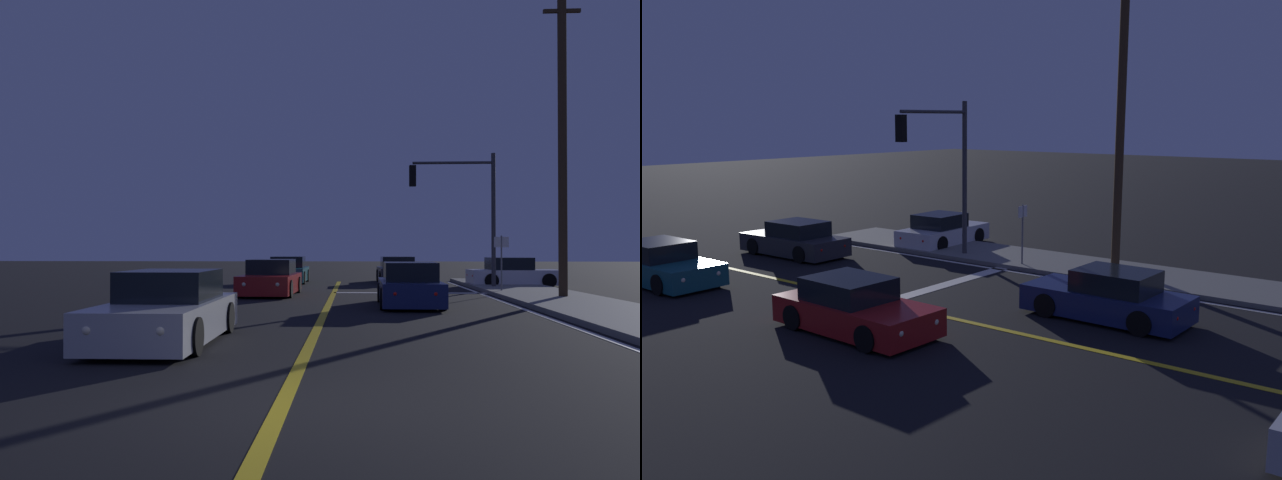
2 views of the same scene
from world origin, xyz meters
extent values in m
plane|color=black|center=(0.00, 0.00, 0.00)|extent=(160.00, 160.00, 0.00)
cube|color=slate|center=(7.53, 9.95, 0.07)|extent=(3.20, 35.82, 0.15)
cube|color=gold|center=(0.00, 9.95, 0.01)|extent=(0.20, 33.83, 0.01)
cube|color=silver|center=(5.68, 9.95, 0.01)|extent=(0.16, 33.83, 0.01)
cube|color=silver|center=(2.97, 18.40, 0.01)|extent=(5.93, 0.50, 0.01)
cube|color=navy|center=(2.49, 12.68, 0.44)|extent=(1.82, 4.31, 0.68)
cube|color=black|center=(2.49, 12.43, 1.04)|extent=(1.55, 1.99, 0.60)
cylinder|color=black|center=(1.67, 14.02, 0.32)|extent=(0.23, 0.64, 0.64)
cylinder|color=black|center=(3.33, 14.01, 0.32)|extent=(0.23, 0.64, 0.64)
cylinder|color=black|center=(1.65, 11.36, 0.32)|extent=(0.23, 0.64, 0.64)
cylinder|color=black|center=(3.31, 11.35, 0.32)|extent=(0.23, 0.64, 0.64)
sphere|color=#FFF4CC|center=(1.96, 14.77, 0.52)|extent=(0.18, 0.18, 0.18)
sphere|color=#FFF4CC|center=(3.06, 14.76, 0.52)|extent=(0.18, 0.18, 0.18)
sphere|color=red|center=(1.92, 10.59, 0.52)|extent=(0.14, 0.14, 0.14)
sphere|color=red|center=(3.02, 10.58, 0.52)|extent=(0.14, 0.14, 0.14)
cube|color=#2D2D33|center=(2.97, 26.07, 0.44)|extent=(1.91, 4.40, 0.68)
cube|color=black|center=(2.98, 25.81, 1.04)|extent=(1.61, 2.04, 0.60)
cylinder|color=black|center=(2.09, 27.41, 0.32)|extent=(0.23, 0.64, 0.64)
cylinder|color=black|center=(3.81, 27.44, 0.32)|extent=(0.23, 0.64, 0.64)
cylinder|color=black|center=(2.14, 24.70, 0.32)|extent=(0.23, 0.64, 0.64)
cylinder|color=black|center=(3.85, 24.73, 0.32)|extent=(0.23, 0.64, 0.64)
sphere|color=#FFF4CC|center=(2.37, 28.19, 0.52)|extent=(0.18, 0.18, 0.18)
sphere|color=#FFF4CC|center=(3.50, 28.21, 0.52)|extent=(0.18, 0.18, 0.18)
sphere|color=red|center=(2.44, 23.92, 0.52)|extent=(0.14, 0.14, 0.14)
sphere|color=red|center=(3.58, 23.94, 0.52)|extent=(0.14, 0.14, 0.14)
cube|color=silver|center=(8.15, 22.91, 0.44)|extent=(4.18, 1.99, 0.68)
cube|color=black|center=(7.90, 22.90, 1.04)|extent=(1.95, 1.65, 0.60)
cylinder|color=black|center=(9.39, 23.82, 0.32)|extent=(0.65, 0.24, 0.64)
cylinder|color=black|center=(9.46, 22.10, 0.32)|extent=(0.65, 0.24, 0.64)
cylinder|color=black|center=(6.85, 23.72, 0.32)|extent=(0.65, 0.24, 0.64)
cylinder|color=black|center=(6.91, 22.01, 0.32)|extent=(0.65, 0.24, 0.64)
sphere|color=#FFF4CC|center=(10.12, 23.56, 0.52)|extent=(0.18, 0.18, 0.18)
sphere|color=#FFF4CC|center=(10.17, 22.42, 0.52)|extent=(0.18, 0.18, 0.18)
sphere|color=red|center=(6.13, 23.40, 0.52)|extent=(0.14, 0.14, 0.14)
sphere|color=red|center=(6.17, 22.27, 0.52)|extent=(0.14, 0.14, 0.14)
cube|color=#195960|center=(-2.58, 25.64, 0.44)|extent=(1.89, 4.38, 0.68)
cube|color=black|center=(-2.58, 25.91, 1.04)|extent=(1.62, 2.02, 0.60)
cylinder|color=black|center=(-1.70, 24.29, 0.32)|extent=(0.22, 0.64, 0.64)
cylinder|color=black|center=(-3.46, 24.29, 0.32)|extent=(0.22, 0.64, 0.64)
cylinder|color=black|center=(-1.70, 27.00, 0.32)|extent=(0.22, 0.64, 0.64)
cylinder|color=black|center=(-3.47, 27.00, 0.32)|extent=(0.22, 0.64, 0.64)
sphere|color=#FFF4CC|center=(-2.00, 23.52, 0.52)|extent=(0.18, 0.18, 0.18)
sphere|color=#FFF4CC|center=(-3.16, 23.51, 0.52)|extent=(0.18, 0.18, 0.18)
sphere|color=red|center=(-2.00, 27.78, 0.52)|extent=(0.14, 0.14, 0.14)
sphere|color=red|center=(-3.17, 27.78, 0.52)|extent=(0.14, 0.14, 0.14)
cube|color=#B2B5BA|center=(-2.67, 4.73, 0.44)|extent=(1.86, 4.71, 0.68)
cube|color=black|center=(-2.68, 5.02, 1.04)|extent=(1.58, 2.18, 0.60)
cylinder|color=black|center=(-1.81, 3.29, 0.32)|extent=(0.23, 0.64, 0.64)
cylinder|color=black|center=(-3.51, 3.27, 0.32)|extent=(0.23, 0.64, 0.64)
cylinder|color=black|center=(-1.84, 6.20, 0.32)|extent=(0.23, 0.64, 0.64)
cylinder|color=black|center=(-3.54, 6.18, 0.32)|extent=(0.23, 0.64, 0.64)
sphere|color=#FFF4CC|center=(-2.09, 2.45, 0.52)|extent=(0.18, 0.18, 0.18)
sphere|color=#FFF4CC|center=(-3.22, 2.44, 0.52)|extent=(0.18, 0.18, 0.18)
sphere|color=red|center=(-2.13, 7.04, 0.52)|extent=(0.14, 0.14, 0.14)
sphere|color=red|center=(-3.26, 7.03, 0.52)|extent=(0.14, 0.14, 0.14)
cube|color=maroon|center=(-2.35, 17.01, 0.44)|extent=(2.01, 4.32, 0.68)
cube|color=black|center=(-2.34, 17.27, 1.04)|extent=(1.68, 2.01, 0.60)
cylinder|color=black|center=(-1.50, 15.66, 0.32)|extent=(0.24, 0.65, 0.64)
cylinder|color=black|center=(-3.27, 15.71, 0.32)|extent=(0.24, 0.65, 0.64)
cylinder|color=black|center=(-1.43, 18.31, 0.32)|extent=(0.24, 0.65, 0.64)
cylinder|color=black|center=(-3.19, 18.36, 0.32)|extent=(0.24, 0.65, 0.64)
sphere|color=#FFF4CC|center=(-1.82, 14.92, 0.52)|extent=(0.18, 0.18, 0.18)
sphere|color=#FFF4CC|center=(-2.99, 14.95, 0.52)|extent=(0.18, 0.18, 0.18)
sphere|color=red|center=(-1.70, 19.08, 0.52)|extent=(0.14, 0.14, 0.14)
sphere|color=red|center=(-2.87, 19.11, 0.52)|extent=(0.14, 0.14, 0.14)
cylinder|color=#38383D|center=(6.73, 20.70, 2.91)|extent=(0.18, 0.18, 5.82)
cylinder|color=#38383D|center=(5.02, 20.70, 5.42)|extent=(3.43, 0.12, 0.12)
cube|color=black|center=(3.31, 20.70, 4.87)|extent=(0.28, 0.28, 0.90)
sphere|color=red|center=(3.31, 20.70, 5.14)|extent=(0.22, 0.22, 0.22)
sphere|color=#4C2D05|center=(3.31, 20.70, 4.87)|extent=(0.22, 0.22, 0.22)
sphere|color=#0A3814|center=(3.31, 20.70, 4.60)|extent=(0.22, 0.22, 0.22)
cylinder|color=#42301E|center=(7.83, 15.02, 5.60)|extent=(0.29, 0.29, 11.20)
cube|color=#42301E|center=(7.83, 15.02, 9.80)|extent=(1.24, 0.12, 0.12)
cylinder|color=slate|center=(6.43, 17.90, 1.13)|extent=(0.06, 0.06, 2.25)
cube|color=white|center=(6.43, 17.90, 2.00)|extent=(0.56, 0.06, 0.40)
camera|label=1|loc=(0.81, -7.12, 1.76)|focal=36.25mm
camera|label=2|loc=(-13.78, 4.74, 5.21)|focal=39.11mm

